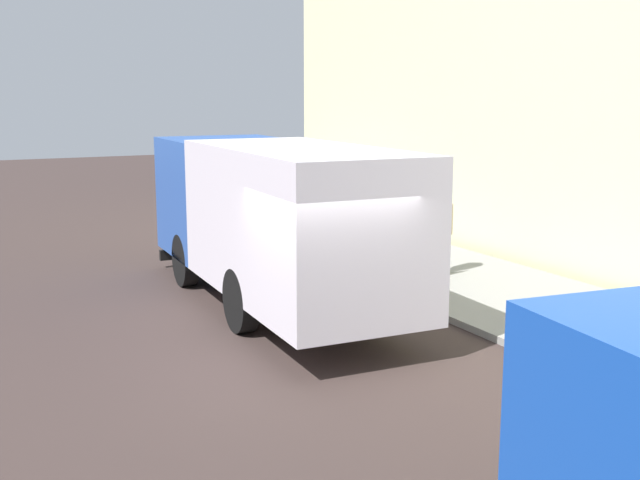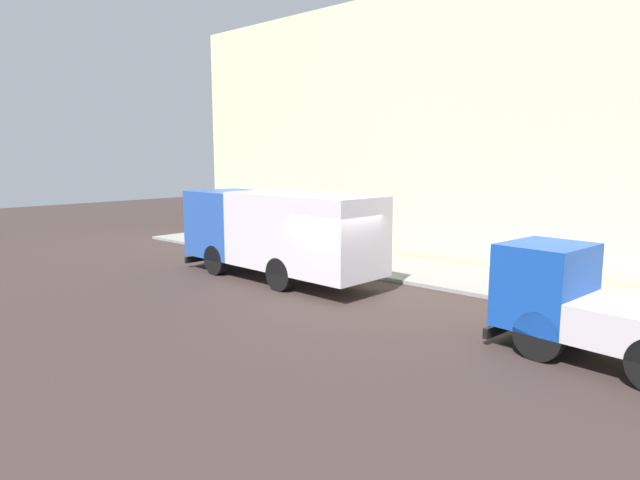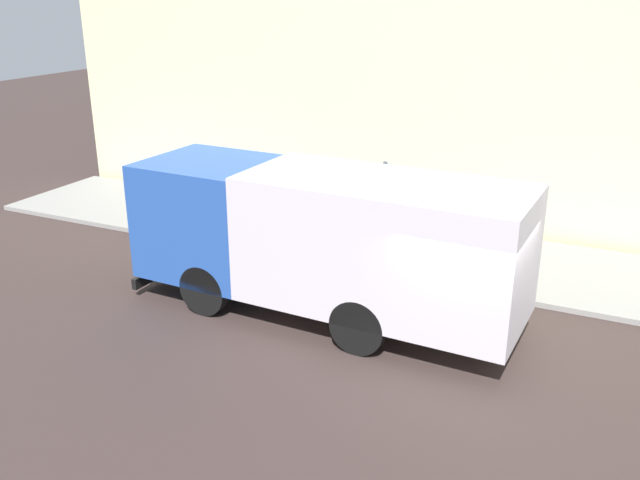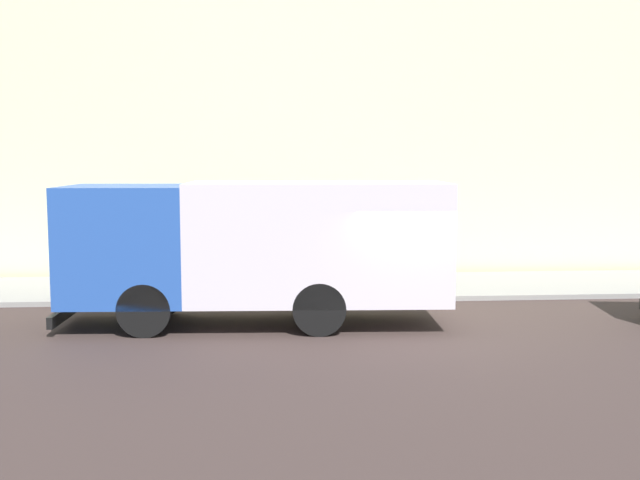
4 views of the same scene
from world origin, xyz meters
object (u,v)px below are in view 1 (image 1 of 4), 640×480
Objects in this scene: large_utility_truck at (271,214)px; pedestrian_third at (293,209)px; pedestrian_walking at (443,231)px; pedestrian_standing at (380,223)px; street_sign_post at (402,211)px.

large_utility_truck reaches higher than pedestrian_third.
pedestrian_standing is (-0.56, 1.67, -0.02)m from pedestrian_walking.
pedestrian_standing is 0.65× the size of street_sign_post.
large_utility_truck is at bearing -61.63° from pedestrian_standing.
street_sign_post is at bearing -151.95° from pedestrian_walking.
large_utility_truck is 5.59m from pedestrian_third.
street_sign_post is at bearing -23.19° from pedestrian_standing.
street_sign_post reaches higher than pedestrian_walking.
pedestrian_walking is 1.03× the size of pedestrian_standing.
street_sign_post is (-0.94, -2.34, 0.64)m from pedestrian_standing.
pedestrian_walking is 4.69m from pedestrian_third.
pedestrian_walking reaches higher than pedestrian_standing.
street_sign_post is (-1.49, -0.67, 0.62)m from pedestrian_walking.
street_sign_post is (2.64, -0.30, -0.10)m from large_utility_truck.
large_utility_truck reaches higher than street_sign_post.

